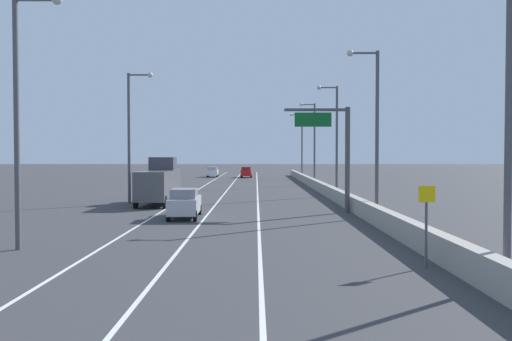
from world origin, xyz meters
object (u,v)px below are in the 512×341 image
object	(u,v)px
lamp_post_right_third	(335,133)
lamp_post_left_near	(22,105)
car_red_0	(247,172)
lamp_post_right_fourth	(313,139)
car_silver_1	(185,203)
overhead_sign_gantry	(338,146)
lamp_post_left_mid	(132,129)
lamp_post_right_second	(374,122)
car_white_2	(213,172)
box_truck	(160,183)
lamp_post_right_fifth	(301,142)
lamp_post_right_near	(502,88)
speed_advisory_sign	(427,220)

from	to	relation	value
lamp_post_right_third	lamp_post_left_near	bearing A→B (deg)	-120.70
lamp_post_right_third	car_red_0	distance (m)	43.42
lamp_post_right_fourth	car_silver_1	distance (m)	38.99
overhead_sign_gantry	lamp_post_left_mid	distance (m)	17.63
lamp_post_right_third	lamp_post_right_second	bearing A→B (deg)	-90.27
car_red_0	car_silver_1	bearing A→B (deg)	-92.75
car_red_0	car_white_2	world-z (taller)	car_red_0
lamp_post_left_near	box_truck	xyz separation A→B (m)	(2.04, 21.24, -4.49)
car_silver_1	box_truck	size ratio (longest dim) A/B	0.59
box_truck	car_white_2	bearing A→B (deg)	89.87
lamp_post_right_fifth	lamp_post_left_mid	xyz separation A→B (m)	(-17.86, -44.62, 0.00)
lamp_post_right_second	car_white_2	xyz separation A→B (m)	(-15.65, 62.52, -5.32)
car_red_0	box_truck	bearing A→B (deg)	-97.07
car_red_0	car_white_2	bearing A→B (deg)	158.71
lamp_post_left_near	box_truck	size ratio (longest dim) A/B	1.33
lamp_post_right_near	lamp_post_right_fifth	distance (m)	72.31
car_white_2	lamp_post_right_fourth	bearing A→B (deg)	-59.55
lamp_post_right_fifth	car_red_0	xyz separation A→B (m)	(-9.19, 5.87, -5.30)
lamp_post_right_third	car_red_0	world-z (taller)	lamp_post_right_third
lamp_post_right_fourth	lamp_post_left_mid	distance (m)	32.05
speed_advisory_sign	box_truck	bearing A→B (deg)	119.75
lamp_post_right_near	lamp_post_right_fourth	distance (m)	54.23
lamp_post_right_fourth	car_silver_1	world-z (taller)	lamp_post_right_fourth
speed_advisory_sign	lamp_post_left_near	distance (m)	17.31
box_truck	lamp_post_right_fourth	bearing A→B (deg)	59.94
speed_advisory_sign	car_red_0	world-z (taller)	speed_advisory_sign
car_white_2	lamp_post_right_fifth	bearing A→B (deg)	-28.31
lamp_post_right_fifth	lamp_post_left_near	size ratio (longest dim) A/B	1.00
car_white_2	overhead_sign_gantry	bearing A→B (deg)	-77.10
overhead_sign_gantry	box_truck	bearing A→B (deg)	155.15
lamp_post_right_second	box_truck	size ratio (longest dim) A/B	1.33
lamp_post_left_mid	car_red_0	size ratio (longest dim) A/B	2.62
car_white_2	box_truck	world-z (taller)	box_truck
lamp_post_right_third	lamp_post_left_near	world-z (taller)	same
lamp_post_right_second	lamp_post_right_fourth	world-z (taller)	same
overhead_sign_gantry	lamp_post_right_fourth	size ratio (longest dim) A/B	0.68
lamp_post_right_second	lamp_post_right_fourth	bearing A→B (deg)	90.24
lamp_post_right_third	lamp_post_right_fourth	size ratio (longest dim) A/B	1.00
lamp_post_left_near	lamp_post_right_fourth	bearing A→B (deg)	69.88
lamp_post_right_fifth	lamp_post_left_mid	size ratio (longest dim) A/B	1.00
lamp_post_right_second	lamp_post_left_mid	size ratio (longest dim) A/B	1.00
lamp_post_left_mid	lamp_post_right_third	bearing A→B (deg)	24.92
speed_advisory_sign	car_white_2	world-z (taller)	speed_advisory_sign
lamp_post_left_mid	box_truck	size ratio (longest dim) A/B	1.33
lamp_post_right_second	box_truck	world-z (taller)	lamp_post_right_second
car_red_0	speed_advisory_sign	bearing A→B (deg)	-84.03
overhead_sign_gantry	lamp_post_right_fourth	world-z (taller)	lamp_post_right_fourth
overhead_sign_gantry	box_truck	world-z (taller)	overhead_sign_gantry
lamp_post_right_third	car_silver_1	xyz separation A→B (m)	(-12.45, -18.57, -5.29)
lamp_post_right_fifth	lamp_post_left_near	bearing A→B (deg)	-104.82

